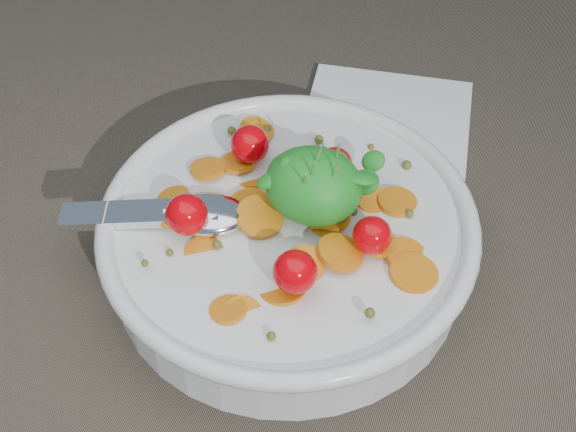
% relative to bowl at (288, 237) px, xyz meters
% --- Properties ---
extents(ground, '(6.00, 6.00, 0.00)m').
position_rel_bowl_xyz_m(ground, '(-0.02, 0.01, -0.03)').
color(ground, brown).
rests_on(ground, ground).
extents(bowl, '(0.28, 0.26, 0.11)m').
position_rel_bowl_xyz_m(bowl, '(0.00, 0.00, 0.00)').
color(bowl, silver).
rests_on(bowl, ground).
extents(napkin, '(0.15, 0.14, 0.01)m').
position_rel_bowl_xyz_m(napkin, '(0.03, 0.17, -0.03)').
color(napkin, white).
rests_on(napkin, ground).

